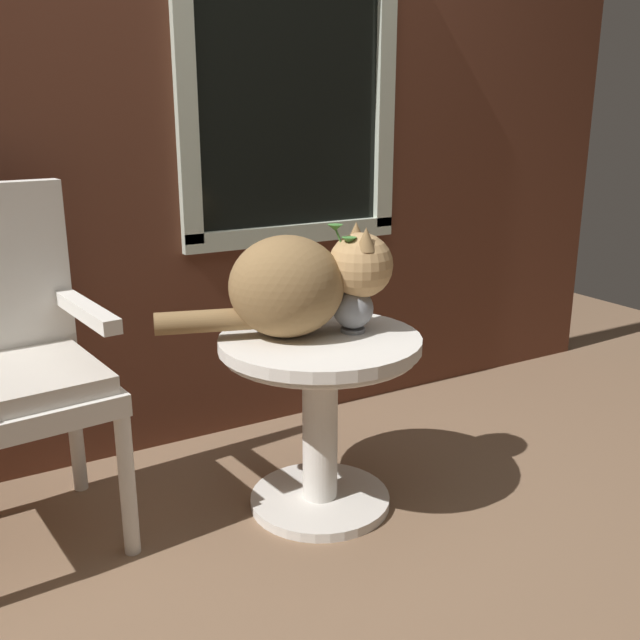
# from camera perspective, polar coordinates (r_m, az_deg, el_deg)

# --- Properties ---
(ground_plane) EXTENTS (6.00, 6.00, 0.00)m
(ground_plane) POSITION_cam_1_polar(r_m,az_deg,el_deg) (2.19, -2.79, -16.25)
(ground_plane) COLOR #7F6047
(back_wall) EXTENTS (4.00, 0.07, 2.60)m
(back_wall) POSITION_cam_1_polar(r_m,az_deg,el_deg) (2.53, -10.98, 18.73)
(back_wall) COLOR #562D1E
(back_wall) RESTS_ON ground_plane
(wicker_side_table) EXTENTS (0.60, 0.60, 0.55)m
(wicker_side_table) POSITION_cam_1_polar(r_m,az_deg,el_deg) (2.14, 0.00, -5.48)
(wicker_side_table) COLOR silver
(wicker_side_table) RESTS_ON ground_plane
(cat) EXTENTS (0.67, 0.38, 0.32)m
(cat) POSITION_cam_1_polar(r_m,az_deg,el_deg) (2.06, -1.70, 2.97)
(cat) COLOR olive
(cat) RESTS_ON wicker_side_table
(pewter_vase_with_ivy) EXTENTS (0.13, 0.12, 0.32)m
(pewter_vase_with_ivy) POSITION_cam_1_polar(r_m,az_deg,el_deg) (2.10, 2.63, 1.50)
(pewter_vase_with_ivy) COLOR gray
(pewter_vase_with_ivy) RESTS_ON wicker_side_table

